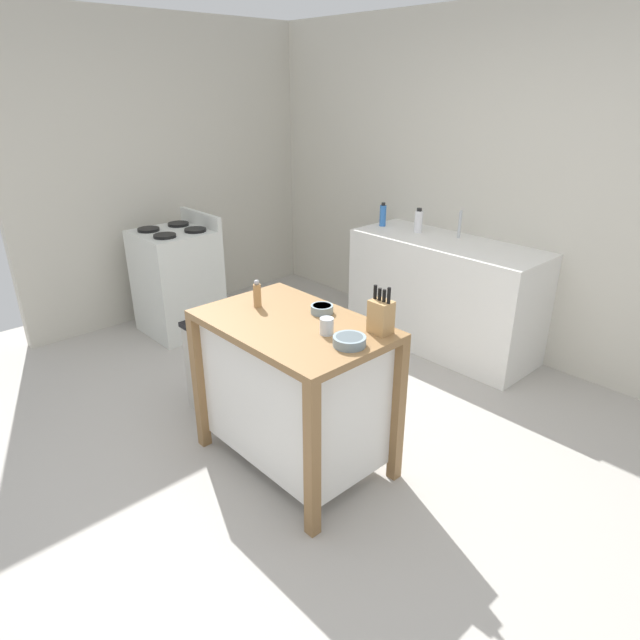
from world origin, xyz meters
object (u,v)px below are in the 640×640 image
object	(u,v)px
knife_block	(381,316)
stove	(178,281)
sink_faucet	(460,224)
bottle_dish_soap	(419,221)
kitchen_island	(294,386)
bowl_ceramic_wide	(322,309)
drinking_cup	(327,326)
trash_bin	(216,368)
bowl_stoneware_deep	(349,341)
pepper_grinder	(257,294)
bottle_hand_soap	(383,215)

from	to	relation	value
knife_block	stove	size ratio (longest dim) A/B	0.25
sink_faucet	bottle_dish_soap	distance (m)	0.35
kitchen_island	knife_block	distance (m)	0.67
bowl_ceramic_wide	drinking_cup	bearing A→B (deg)	-38.18
bowl_ceramic_wide	stove	distance (m)	2.19
bowl_ceramic_wide	trash_bin	distance (m)	1.01
sink_faucet	drinking_cup	bearing A→B (deg)	-73.83
kitchen_island	bottle_dish_soap	distance (m)	2.12
bowl_stoneware_deep	sink_faucet	size ratio (longest dim) A/B	0.73
bowl_ceramic_wide	pepper_grinder	world-z (taller)	pepper_grinder
bowl_ceramic_wide	bowl_stoneware_deep	bearing A→B (deg)	-25.03
bottle_dish_soap	bottle_hand_soap	xyz separation A→B (m)	(-0.35, -0.05, -0.00)
pepper_grinder	bottle_dish_soap	world-z (taller)	bottle_dish_soap
knife_block	drinking_cup	xyz separation A→B (m)	(-0.17, -0.21, -0.05)
bottle_hand_soap	stove	world-z (taller)	bottle_hand_soap
trash_bin	bottle_hand_soap	size ratio (longest dim) A/B	3.13
bowl_stoneware_deep	knife_block	bearing A→B (deg)	89.77
sink_faucet	bowl_ceramic_wide	bearing A→B (deg)	-78.65
bowl_ceramic_wide	sink_faucet	world-z (taller)	sink_faucet
bowl_stoneware_deep	bottle_dish_soap	xyz separation A→B (m)	(-1.08, 1.92, 0.08)
knife_block	drinking_cup	size ratio (longest dim) A/B	2.95
drinking_cup	trash_bin	world-z (taller)	drinking_cup
knife_block	bottle_hand_soap	size ratio (longest dim) A/B	1.25
bowl_ceramic_wide	knife_block	bearing A→B (deg)	6.36
drinking_cup	kitchen_island	bearing A→B (deg)	-173.15
bowl_ceramic_wide	stove	world-z (taller)	stove
pepper_grinder	trash_bin	distance (m)	0.80
bowl_ceramic_wide	bottle_dish_soap	size ratio (longest dim) A/B	0.61
kitchen_island	knife_block	world-z (taller)	knife_block
sink_faucet	bottle_hand_soap	size ratio (longest dim) A/B	1.09
bowl_ceramic_wide	sink_faucet	bearing A→B (deg)	101.35
bottle_dish_soap	stove	world-z (taller)	bottle_dish_soap
knife_block	bowl_ceramic_wide	bearing A→B (deg)	-173.64
bowl_stoneware_deep	sink_faucet	xyz separation A→B (m)	(-0.75, 2.02, 0.10)
trash_bin	stove	distance (m)	1.44
drinking_cup	bottle_hand_soap	xyz separation A→B (m)	(-1.26, 1.86, 0.06)
sink_faucet	stove	distance (m)	2.42
trash_bin	sink_faucet	xyz separation A→B (m)	(0.42, 2.07, 0.70)
trash_bin	sink_faucet	bearing A→B (deg)	78.62
bowl_ceramic_wide	bottle_hand_soap	bearing A→B (deg)	121.72
pepper_grinder	sink_faucet	xyz separation A→B (m)	(-0.05, 2.04, 0.05)
trash_bin	bottle_hand_soap	bearing A→B (deg)	97.77
bottle_dish_soap	pepper_grinder	bearing A→B (deg)	-78.75
drinking_cup	bottle_dish_soap	bearing A→B (deg)	115.56
pepper_grinder	knife_block	bearing A→B (deg)	19.26
bottle_hand_soap	bowl_ceramic_wide	bearing A→B (deg)	-58.28
bowl_ceramic_wide	bottle_hand_soap	size ratio (longest dim) A/B	0.61
bowl_stoneware_deep	pepper_grinder	size ratio (longest dim) A/B	1.01
pepper_grinder	trash_bin	size ratio (longest dim) A/B	0.25
bowl_stoneware_deep	bottle_dish_soap	world-z (taller)	bottle_dish_soap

